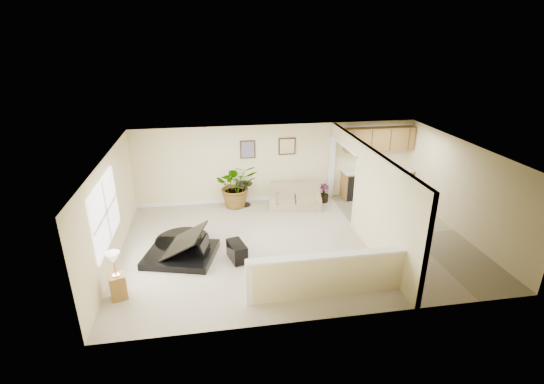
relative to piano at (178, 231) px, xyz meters
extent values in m
plane|color=tan|center=(3.01, 0.10, -0.64)|extent=(9.00, 9.00, 0.00)
cube|color=beige|center=(3.01, 3.10, 0.61)|extent=(9.00, 0.04, 2.50)
cube|color=beige|center=(3.01, -2.90, 0.61)|extent=(9.00, 0.04, 2.50)
cube|color=beige|center=(-1.49, 0.10, 0.61)|extent=(0.04, 6.00, 2.50)
cube|color=beige|center=(7.51, 0.10, 0.61)|extent=(0.04, 6.00, 2.50)
cube|color=silver|center=(3.01, 0.10, 1.86)|extent=(9.00, 6.00, 0.04)
cube|color=#9A8768|center=(6.16, 0.10, -0.64)|extent=(2.70, 6.00, 0.01)
cube|color=beige|center=(4.81, -1.10, 0.61)|extent=(0.12, 3.60, 2.50)
cube|color=beige|center=(4.81, 1.87, 1.66)|extent=(0.12, 2.35, 0.40)
cube|color=beige|center=(3.16, -2.20, -0.17)|extent=(3.30, 0.12, 0.95)
cube|color=white|center=(3.16, -2.20, 0.32)|extent=(3.40, 0.22, 0.05)
cube|color=white|center=(1.51, -2.20, -0.14)|extent=(0.14, 0.14, 1.00)
cube|color=white|center=(-1.48, -0.40, 0.81)|extent=(0.05, 2.15, 1.45)
cube|color=#382214|center=(2.06, 3.07, 1.11)|extent=(0.48, 0.03, 0.58)
cube|color=#805166|center=(2.06, 3.05, 1.11)|extent=(0.40, 0.01, 0.50)
cube|color=#382214|center=(3.31, 3.07, 1.16)|extent=(0.55, 0.03, 0.55)
cube|color=white|center=(3.31, 3.05, 1.16)|extent=(0.46, 0.01, 0.46)
cube|color=olive|center=(6.31, 2.80, -0.19)|extent=(2.30, 0.60, 0.90)
cube|color=beige|center=(6.31, 2.80, 0.28)|extent=(2.36, 0.65, 0.04)
cube|color=black|center=(5.51, 2.79, -0.21)|extent=(0.60, 0.60, 0.84)
cube|color=olive|center=(6.31, 2.92, 1.31)|extent=(2.30, 0.35, 0.75)
cube|color=black|center=(0.04, -0.15, 0.22)|extent=(1.93, 1.77, 0.33)
cylinder|color=black|center=(-0.13, 0.46, 0.22)|extent=(1.38, 1.38, 0.33)
cube|color=silver|center=(1.00, -0.15, 0.17)|extent=(0.53, 1.14, 0.02)
cube|color=black|center=(-0.07, -0.04, 0.52)|extent=(1.57, 1.57, 0.75)
cube|color=black|center=(1.39, -0.47, -0.42)|extent=(0.50, 0.73, 0.44)
cube|color=tan|center=(3.46, 2.41, -0.42)|extent=(1.74, 1.19, 0.45)
cube|color=tan|center=(3.46, 2.75, 0.04)|extent=(1.61, 0.51, 0.47)
cube|color=tan|center=(2.76, 2.41, -0.11)|extent=(0.36, 0.92, 0.17)
cube|color=tan|center=(4.17, 2.41, -0.11)|extent=(0.36, 0.92, 0.17)
cylinder|color=black|center=(1.88, 2.75, -0.63)|extent=(0.38, 0.38, 0.03)
cylinder|color=black|center=(1.88, 2.75, -0.27)|extent=(0.04, 0.04, 0.73)
cylinder|color=black|center=(1.88, 2.75, 0.10)|extent=(0.52, 0.52, 0.03)
cylinder|color=black|center=(1.64, 2.73, -0.50)|extent=(0.41, 0.41, 0.29)
imported|color=#1D4C16|center=(1.64, 2.73, 0.08)|extent=(1.39, 1.23, 1.44)
cylinder|color=black|center=(4.46, 2.63, -0.53)|extent=(0.31, 0.31, 0.22)
imported|color=#1D4C16|center=(4.46, 2.63, -0.34)|extent=(0.42, 0.42, 0.60)
cube|color=olive|center=(-1.14, -1.58, -0.37)|extent=(0.40, 0.40, 0.54)
cylinder|color=#D08E45|center=(-1.14, -1.58, -0.09)|extent=(0.14, 0.14, 0.02)
cylinder|color=#D08E45|center=(-1.14, -1.58, 0.09)|extent=(0.03, 0.03, 0.36)
cone|color=beige|center=(-1.14, -1.58, 0.31)|extent=(0.29, 0.29, 0.23)
camera|label=1|loc=(0.90, -8.78, 4.46)|focal=26.00mm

